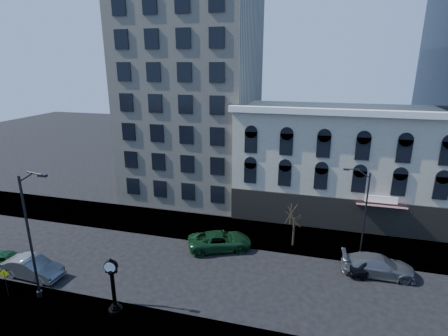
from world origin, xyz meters
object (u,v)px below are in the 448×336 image
(street_clock, at_px, (113,288))
(street_lamp_near, at_px, (32,203))
(warning_sign, at_px, (5,278))
(car_near_a, at_px, (6,260))
(car_near_b, at_px, (33,267))

(street_clock, height_order, street_lamp_near, street_lamp_near)
(warning_sign, distance_m, car_near_a, 4.63)
(car_near_a, height_order, car_near_b, car_near_b)
(street_clock, height_order, warning_sign, street_clock)
(warning_sign, distance_m, car_near_b, 2.82)
(street_lamp_near, bearing_deg, car_near_b, 145.50)
(street_clock, height_order, car_near_b, street_clock)
(street_lamp_near, distance_m, warning_sign, 6.68)
(street_lamp_near, relative_size, car_near_a, 2.20)
(warning_sign, bearing_deg, car_near_b, 88.44)
(warning_sign, xyz_separation_m, car_near_a, (-3.29, 3.12, -0.91))
(street_clock, distance_m, street_lamp_near, 7.90)
(street_lamp_near, distance_m, car_near_b, 7.78)
(street_lamp_near, xyz_separation_m, car_near_a, (-6.28, 2.53, -6.84))
(street_clock, distance_m, warning_sign, 8.59)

